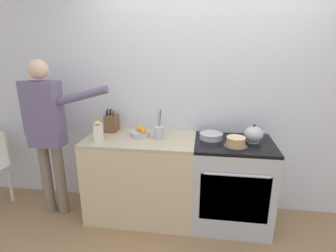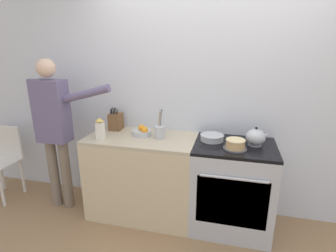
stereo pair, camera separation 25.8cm
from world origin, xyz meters
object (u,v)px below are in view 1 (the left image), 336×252
(fruit_bowl, at_px, (140,133))
(person_baker, at_px, (47,127))
(mixing_bowl, at_px, (211,136))
(utensil_crock, at_px, (159,132))
(layer_cake, at_px, (236,142))
(stove_range, at_px, (231,184))
(knife_block, at_px, (112,123))
(tea_kettle, at_px, (254,134))
(milk_carton, at_px, (98,131))

(fruit_bowl, distance_m, person_baker, 0.96)
(mixing_bowl, relative_size, utensil_crock, 0.79)
(utensil_crock, distance_m, fruit_bowl, 0.21)
(layer_cake, height_order, person_baker, person_baker)
(stove_range, relative_size, person_baker, 0.53)
(knife_block, bearing_deg, mixing_bowl, -5.42)
(tea_kettle, relative_size, mixing_bowl, 0.94)
(mixing_bowl, distance_m, utensil_crock, 0.53)
(utensil_crock, relative_size, fruit_bowl, 1.50)
(stove_range, distance_m, layer_cake, 0.51)
(tea_kettle, height_order, knife_block, knife_block)
(tea_kettle, height_order, utensil_crock, utensil_crock)
(stove_range, bearing_deg, tea_kettle, 15.22)
(stove_range, distance_m, fruit_bowl, 1.08)
(layer_cake, bearing_deg, fruit_bowl, 170.21)
(layer_cake, height_order, utensil_crock, utensil_crock)
(mixing_bowl, height_order, knife_block, knife_block)
(knife_block, height_order, person_baker, person_baker)
(layer_cake, bearing_deg, utensil_crock, 170.62)
(utensil_crock, distance_m, person_baker, 1.16)
(stove_range, height_order, fruit_bowl, fruit_bowl)
(utensil_crock, height_order, person_baker, person_baker)
(fruit_bowl, bearing_deg, layer_cake, -9.79)
(utensil_crock, height_order, milk_carton, utensil_crock)
(tea_kettle, relative_size, utensil_crock, 0.74)
(layer_cake, height_order, fruit_bowl, fruit_bowl)
(tea_kettle, xyz_separation_m, milk_carton, (-1.52, -0.20, 0.03))
(milk_carton, bearing_deg, stove_range, 6.64)
(layer_cake, bearing_deg, person_baker, 179.75)
(tea_kettle, bearing_deg, mixing_bowl, 176.69)
(utensil_crock, bearing_deg, milk_carton, -163.19)
(person_baker, bearing_deg, knife_block, 34.99)
(layer_cake, xyz_separation_m, person_baker, (-1.91, 0.01, 0.07))
(tea_kettle, bearing_deg, stove_range, -164.78)
(stove_range, bearing_deg, layer_cake, -91.22)
(person_baker, bearing_deg, utensil_crock, 15.98)
(layer_cake, xyz_separation_m, mixing_bowl, (-0.23, 0.18, -0.01))
(mixing_bowl, xyz_separation_m, knife_block, (-1.09, 0.10, 0.06))
(fruit_bowl, bearing_deg, person_baker, -170.57)
(stove_range, distance_m, milk_carton, 1.45)
(stove_range, xyz_separation_m, tea_kettle, (0.18, 0.05, 0.53))
(stove_range, xyz_separation_m, utensil_crock, (-0.76, 0.02, 0.53))
(stove_range, bearing_deg, milk_carton, -173.36)
(tea_kettle, relative_size, fruit_bowl, 1.10)
(stove_range, distance_m, tea_kettle, 0.56)
(utensil_crock, xyz_separation_m, fruit_bowl, (-0.21, 0.04, -0.03))
(knife_block, bearing_deg, utensil_crock, -15.84)
(person_baker, bearing_deg, milk_carton, 4.55)
(stove_range, bearing_deg, knife_block, 172.34)
(tea_kettle, bearing_deg, utensil_crock, -178.09)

